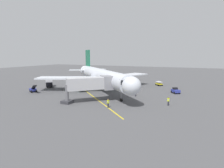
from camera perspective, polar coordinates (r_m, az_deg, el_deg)
ground_plane at (r=55.83m, az=-2.48°, el=-1.57°), size 220.00×220.00×0.00m
apron_lead_in_line at (r=48.67m, az=-6.34°, el=-3.13°), size 28.74×28.16×0.01m
airplane at (r=53.48m, az=-3.18°, el=2.31°), size 33.17×32.99×11.50m
jet_bridge at (r=41.26m, az=-5.48°, el=0.06°), size 9.42×9.55×5.40m
ground_crew_marshaller at (r=39.54m, az=16.29°, el=-4.88°), size 0.44×0.33×1.71m
ground_crew_wing_walker at (r=36.42m, az=-1.16°, el=-5.68°), size 0.39×0.47×1.71m
ground_crew_loader at (r=46.69m, az=6.94°, el=-2.54°), size 0.34×0.45×1.71m
baggage_cart_near_nose at (r=64.28m, az=13.69°, el=0.14°), size 2.66×2.93×1.27m
belt_loader_portside at (r=55.70m, az=-22.28°, el=-1.49°), size 4.50×3.48×2.32m
tug_starboard_side at (r=52.46m, az=18.25°, el=-1.88°), size 2.56×2.74×1.50m
box_truck_rear_apron at (r=62.95m, az=-18.07°, el=0.45°), size 4.56×4.70×2.62m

